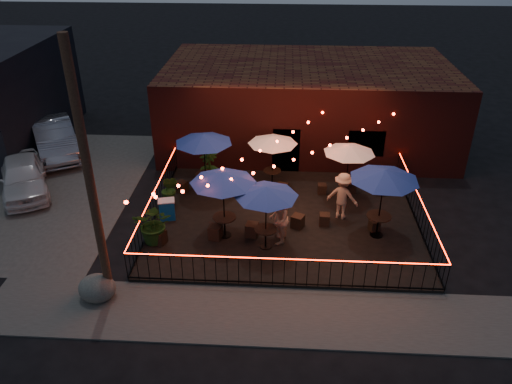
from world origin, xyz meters
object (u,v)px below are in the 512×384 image
Objects in this scene: cooler at (167,209)px; cafe_table_4 at (385,176)px; cafe_table_0 at (223,179)px; cafe_table_5 at (349,150)px; boulder at (97,288)px; cafe_table_2 at (266,192)px; cafe_table_3 at (273,141)px; utility_pole at (90,182)px; cafe_table_1 at (204,139)px.

cafe_table_4 is at bearing -18.48° from cooler.
cafe_table_5 is at bearing 34.53° from cafe_table_0.
boulder is (-8.20, -6.66, -1.85)m from cafe_table_5.
cafe_table_2 is 1.05× the size of cafe_table_3.
cooler is at bearing 78.14° from utility_pole.
cafe_table_4 reaches higher than cooler.
cafe_table_5 is 10.73m from boulder.
cafe_table_4 is at bearing -73.14° from cafe_table_5.
cafe_table_3 is 5.19m from cooler.
cafe_table_4 is (4.02, 0.97, 0.24)m from cafe_table_2.
utility_pole is 2.94× the size of cafe_table_1.
cafe_table_0 is 1.06× the size of cafe_table_2.
cafe_table_1 is 5.83m from cafe_table_5.
boulder is (-9.07, -3.80, -2.20)m from cafe_table_4.
cafe_table_1 reaches higher than cafe_table_0.
cafe_table_5 is (4.66, 3.21, -0.25)m from cafe_table_0.
cafe_table_0 is 5.37m from boulder.
cafe_table_1 reaches higher than cafe_table_2.
utility_pole reaches higher than cafe_table_0.
cafe_table_1 is 1.19× the size of cafe_table_3.
cafe_table_2 is at bearing -36.64° from cooler.
cafe_table_4 is at bearing -23.59° from cafe_table_1.
boulder is (-1.22, -4.46, -0.17)m from cooler.
cooler is at bearing 156.66° from cafe_table_0.
cafe_table_3 is at bearing 23.26° from cooler.
cafe_table_0 is 0.97× the size of cafe_table_5.
cafe_table_1 is (2.06, 6.55, -1.48)m from utility_pole.
boulder is at bearing -124.76° from cafe_table_3.
utility_pole is 3.50× the size of cafe_table_3.
cafe_table_3 is 5.35m from cafe_table_4.
cafe_table_3 is 0.74× the size of cafe_table_4.
cafe_table_5 reaches higher than cooler.
cafe_table_5 is at bearing -0.60° from cafe_table_1.
cafe_table_5 is 2.60× the size of boulder.
cafe_table_2 is (2.68, -3.89, -0.16)m from cafe_table_1.
cafe_table_2 is 4.14m from cafe_table_4.
cafe_table_3 is at bearing 166.24° from cafe_table_5.
utility_pole is 4.84m from cafe_table_0.
cafe_table_3 is 3.15m from cafe_table_5.
cafe_table_2 is (1.51, -0.62, -0.14)m from cafe_table_0.
cafe_table_1 is 7.44m from boulder.
cafe_table_5 is (7.89, 6.49, -1.76)m from utility_pole.
utility_pole reaches higher than cafe_table_2.
cafe_table_5 is at bearing 50.56° from cafe_table_2.
cooler is (-1.16, -2.26, -1.95)m from cafe_table_1.
cafe_table_0 is at bearing -112.00° from cafe_table_3.
cafe_table_0 is at bearing 157.67° from cafe_table_2.
cafe_table_4 is 3.73× the size of cooler.
cafe_table_4 is (8.75, 3.63, -1.41)m from utility_pole.
cafe_table_0 is 1.64m from cafe_table_2.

